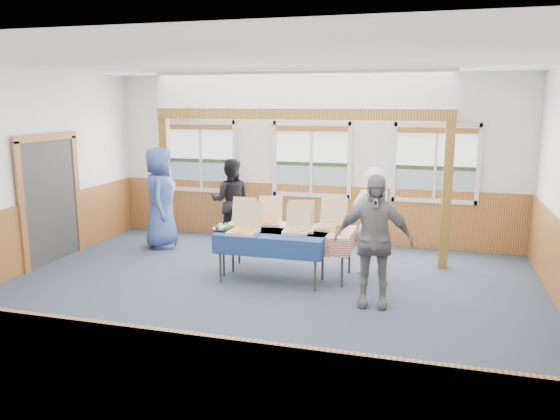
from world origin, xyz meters
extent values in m
plane|color=#2A3345|center=(0.00, 0.00, 0.00)|extent=(8.00, 8.00, 0.00)
plane|color=white|center=(0.00, 0.00, 3.20)|extent=(8.00, 8.00, 0.00)
plane|color=silver|center=(0.00, 3.50, 1.60)|extent=(8.00, 0.00, 8.00)
plane|color=silver|center=(0.00, -3.50, 1.60)|extent=(8.00, 0.00, 8.00)
plane|color=silver|center=(-4.00, 0.00, 1.60)|extent=(0.00, 8.00, 8.00)
cube|color=brown|center=(0.00, 3.48, 0.55)|extent=(7.98, 0.05, 1.10)
cube|color=brown|center=(0.00, -3.48, 0.55)|extent=(7.98, 0.05, 1.10)
cube|color=brown|center=(-3.98, 0.00, 0.55)|extent=(0.05, 6.98, 1.10)
cube|color=#2D2D2D|center=(-3.96, 0.90, 1.05)|extent=(0.06, 1.30, 2.10)
cube|color=silver|center=(-2.30, 3.44, 0.91)|extent=(1.52, 0.05, 0.08)
cube|color=silver|center=(-2.30, 3.44, 2.29)|extent=(1.52, 0.05, 0.08)
cube|color=silver|center=(-3.04, 3.44, 1.60)|extent=(0.08, 0.05, 1.46)
cube|color=silver|center=(-1.56, 3.44, 1.60)|extent=(0.08, 0.05, 1.46)
cube|color=silver|center=(-2.30, 3.44, 1.60)|extent=(0.05, 0.05, 1.30)
cube|color=slate|center=(-2.30, 3.48, 1.21)|extent=(1.40, 0.02, 0.52)
cube|color=#20381C|center=(-2.30, 3.48, 1.51)|extent=(1.40, 0.02, 0.08)
cube|color=silver|center=(-2.30, 3.48, 1.90)|extent=(1.40, 0.02, 0.70)
cube|color=brown|center=(-2.30, 3.42, 2.19)|extent=(1.40, 0.07, 0.10)
cube|color=silver|center=(0.00, 3.44, 0.91)|extent=(1.52, 0.05, 0.08)
cube|color=silver|center=(0.00, 3.44, 2.29)|extent=(1.52, 0.05, 0.08)
cube|color=silver|center=(-0.74, 3.44, 1.60)|extent=(0.08, 0.05, 1.46)
cube|color=silver|center=(0.74, 3.44, 1.60)|extent=(0.08, 0.05, 1.46)
cube|color=silver|center=(0.00, 3.44, 1.60)|extent=(0.05, 0.05, 1.30)
cube|color=slate|center=(0.00, 3.48, 1.21)|extent=(1.40, 0.02, 0.52)
cube|color=#20381C|center=(0.00, 3.48, 1.51)|extent=(1.40, 0.02, 0.08)
cube|color=silver|center=(0.00, 3.48, 1.90)|extent=(1.40, 0.02, 0.70)
cube|color=brown|center=(0.00, 3.42, 2.19)|extent=(1.40, 0.07, 0.10)
cube|color=silver|center=(2.30, 3.44, 0.91)|extent=(1.52, 0.05, 0.08)
cube|color=silver|center=(2.30, 3.44, 2.29)|extent=(1.52, 0.05, 0.08)
cube|color=silver|center=(1.56, 3.44, 1.60)|extent=(0.08, 0.05, 1.46)
cube|color=silver|center=(3.04, 3.44, 1.60)|extent=(0.08, 0.05, 1.46)
cube|color=silver|center=(2.30, 3.44, 1.60)|extent=(0.05, 0.05, 1.30)
cube|color=slate|center=(2.30, 3.48, 1.21)|extent=(1.40, 0.02, 0.52)
cube|color=#20381C|center=(2.30, 3.48, 1.51)|extent=(1.40, 0.02, 0.08)
cube|color=silver|center=(2.30, 3.48, 1.90)|extent=(1.40, 0.02, 0.70)
cube|color=brown|center=(2.30, 3.42, 2.19)|extent=(1.40, 0.07, 0.10)
cube|color=#593C13|center=(-2.50, 2.30, 1.20)|extent=(0.15, 0.15, 2.40)
cube|color=#593C13|center=(2.50, 2.30, 1.20)|extent=(0.15, 0.15, 2.40)
cube|color=#593C13|center=(0.00, 2.30, 2.49)|extent=(5.15, 0.18, 0.18)
cylinder|color=#2D2D2D|center=(-0.76, 0.59, 0.36)|extent=(0.04, 0.04, 0.73)
cylinder|color=#2D2D2D|center=(-0.76, 1.13, 0.36)|extent=(0.04, 0.04, 0.73)
cylinder|color=#2D2D2D|center=(0.71, 0.59, 0.36)|extent=(0.04, 0.04, 0.73)
cylinder|color=#2D2D2D|center=(0.71, 1.13, 0.36)|extent=(0.04, 0.04, 0.73)
cube|color=#2D2D2D|center=(-0.02, 0.86, 0.73)|extent=(1.63, 0.76, 0.03)
cube|color=navy|center=(-0.02, 0.86, 0.75)|extent=(1.69, 0.82, 0.01)
cube|color=navy|center=(-0.02, 0.50, 0.61)|extent=(1.64, 0.11, 0.28)
cube|color=navy|center=(-0.02, 1.22, 0.61)|extent=(1.64, 0.11, 0.28)
cylinder|color=#2D2D2D|center=(-0.82, 0.88, 0.36)|extent=(0.04, 0.04, 0.73)
cylinder|color=#2D2D2D|center=(-0.82, 1.59, 0.36)|extent=(0.04, 0.04, 0.73)
cylinder|color=#2D2D2D|center=(1.05, 0.88, 0.36)|extent=(0.04, 0.04, 0.73)
cylinder|color=#2D2D2D|center=(1.05, 1.59, 0.36)|extent=(0.04, 0.04, 0.73)
cube|color=#2D2D2D|center=(0.12, 1.24, 0.73)|extent=(2.12, 1.23, 0.03)
cube|color=#B63112|center=(0.12, 1.24, 0.75)|extent=(2.19, 1.30, 0.01)
cube|color=#B63112|center=(0.12, 0.79, 0.61)|extent=(2.01, 0.44, 0.28)
cube|color=#B63112|center=(0.12, 1.68, 0.61)|extent=(2.01, 0.44, 0.28)
cube|color=tan|center=(-0.42, 0.71, 0.78)|extent=(0.43, 0.43, 0.05)
cylinder|color=gold|center=(-0.42, 0.71, 0.81)|extent=(0.38, 0.38, 0.01)
cube|color=tan|center=(-0.41, 0.96, 1.00)|extent=(0.41, 0.12, 0.40)
cube|color=tan|center=(0.33, 0.98, 0.78)|extent=(0.40, 0.40, 0.04)
cylinder|color=tan|center=(0.33, 0.98, 0.81)|extent=(0.35, 0.35, 0.01)
cube|color=tan|center=(0.31, 1.21, 0.99)|extent=(0.38, 0.12, 0.37)
cube|color=tan|center=(-0.63, 1.10, 0.78)|extent=(0.40, 0.40, 0.04)
cylinder|color=gold|center=(-0.63, 1.10, 0.81)|extent=(0.35, 0.35, 0.01)
cube|color=tan|center=(-0.63, 1.34, 1.00)|extent=(0.40, 0.10, 0.39)
cube|color=tan|center=(-0.23, 1.39, 0.78)|extent=(0.45, 0.45, 0.04)
cylinder|color=gold|center=(-0.23, 1.39, 0.81)|extent=(0.39, 0.39, 0.01)
cube|color=tan|center=(-0.27, 1.62, 0.99)|extent=(0.40, 0.16, 0.38)
cube|color=tan|center=(0.37, 1.12, 0.78)|extent=(0.46, 0.46, 0.04)
cylinder|color=gold|center=(0.37, 1.12, 0.81)|extent=(0.40, 0.40, 0.01)
cube|color=tan|center=(0.32, 1.35, 0.99)|extent=(0.40, 0.17, 0.39)
cube|color=tan|center=(0.77, 1.34, 0.78)|extent=(0.45, 0.45, 0.05)
cylinder|color=tan|center=(0.77, 1.34, 0.81)|extent=(0.40, 0.40, 0.01)
cube|color=tan|center=(0.78, 1.59, 1.01)|extent=(0.43, 0.13, 0.42)
cylinder|color=black|center=(-0.77, 0.86, 0.77)|extent=(0.40, 0.40, 0.03)
cylinder|color=silver|center=(-0.77, 0.86, 0.80)|extent=(0.09, 0.09, 0.04)
sphere|color=#2B6426|center=(-0.66, 0.86, 0.80)|extent=(0.09, 0.09, 0.09)
sphere|color=beige|center=(-0.71, 0.95, 0.80)|extent=(0.09, 0.09, 0.09)
sphere|color=#2B6426|center=(-0.80, 0.97, 0.80)|extent=(0.09, 0.09, 0.09)
sphere|color=beige|center=(-0.87, 0.91, 0.80)|extent=(0.09, 0.09, 0.09)
sphere|color=#2B6426|center=(-0.87, 0.81, 0.80)|extent=(0.09, 0.09, 0.09)
sphere|color=beige|center=(-0.80, 0.76, 0.80)|extent=(0.09, 0.09, 0.09)
sphere|color=#2B6426|center=(-0.71, 0.78, 0.80)|extent=(0.09, 0.09, 0.09)
cylinder|color=#9C5B1A|center=(0.97, 0.99, 0.83)|extent=(0.07, 0.07, 0.15)
imported|color=silver|center=(1.38, 1.65, 0.86)|extent=(0.74, 0.62, 1.71)
imported|color=black|center=(-1.47, 2.92, 0.82)|extent=(0.91, 0.78, 1.63)
imported|color=#354784|center=(-2.59, 2.21, 0.94)|extent=(0.86, 1.07, 1.89)
imported|color=slate|center=(1.55, 0.29, 0.89)|extent=(1.07, 0.51, 1.78)
camera|label=1|loc=(2.27, -6.78, 2.72)|focal=35.00mm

